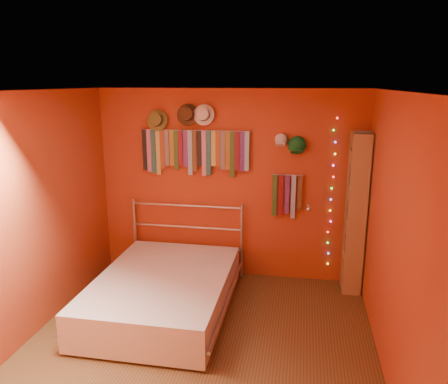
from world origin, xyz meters
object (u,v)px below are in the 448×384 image
Objects in this scene: bookshelf at (359,213)px; bed at (164,292)px; reading_lamp at (309,208)px; tie_rack at (194,150)px.

bed is (-2.22, -0.94, -0.78)m from bookshelf.
bookshelf is 0.95× the size of bed.
reading_lamp is 2.03m from bed.
tie_rack reaches higher than bed.
tie_rack is at bearing 175.80° from bookshelf.
tie_rack is 0.72× the size of bookshelf.
bookshelf reaches higher than bed.
reading_lamp is 0.14× the size of bed.
tie_rack is at bearing 173.80° from reading_lamp.
reading_lamp is at bearing -6.20° from tie_rack.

